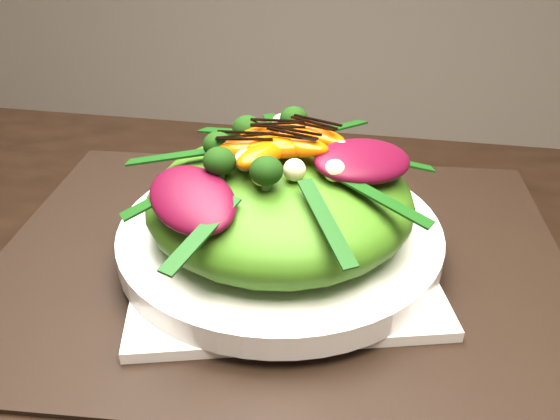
% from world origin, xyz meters
% --- Properties ---
extents(placemat, '(0.50, 0.40, 0.00)m').
position_xyz_m(placemat, '(-0.03, 0.18, 0.75)').
color(placemat, black).
rests_on(placemat, dining_table).
extents(plate_base, '(0.29, 0.29, 0.01)m').
position_xyz_m(plate_base, '(-0.03, 0.18, 0.76)').
color(plate_base, white).
rests_on(plate_base, placemat).
extents(salad_bowl, '(0.33, 0.33, 0.02)m').
position_xyz_m(salad_bowl, '(-0.03, 0.18, 0.77)').
color(salad_bowl, white).
rests_on(salad_bowl, plate_base).
extents(lettuce_mound, '(0.23, 0.23, 0.07)m').
position_xyz_m(lettuce_mound, '(-0.03, 0.18, 0.81)').
color(lettuce_mound, '#407415').
rests_on(lettuce_mound, salad_bowl).
extents(radicchio_leaf, '(0.10, 0.10, 0.02)m').
position_xyz_m(radicchio_leaf, '(0.04, 0.18, 0.85)').
color(radicchio_leaf, '#46071A').
rests_on(radicchio_leaf, lettuce_mound).
extents(orange_segment, '(0.06, 0.05, 0.02)m').
position_xyz_m(orange_segment, '(-0.04, 0.19, 0.85)').
color(orange_segment, '#E04E03').
rests_on(orange_segment, lettuce_mound).
extents(broccoli_floret, '(0.04, 0.04, 0.03)m').
position_xyz_m(broccoli_floret, '(-0.08, 0.20, 0.85)').
color(broccoli_floret, black).
rests_on(broccoli_floret, lettuce_mound).
extents(macadamia_nut, '(0.02, 0.02, 0.02)m').
position_xyz_m(macadamia_nut, '(0.01, 0.13, 0.84)').
color(macadamia_nut, beige).
rests_on(macadamia_nut, lettuce_mound).
extents(balsamic_drizzle, '(0.04, 0.02, 0.00)m').
position_xyz_m(balsamic_drizzle, '(-0.04, 0.19, 0.86)').
color(balsamic_drizzle, black).
rests_on(balsamic_drizzle, orange_segment).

